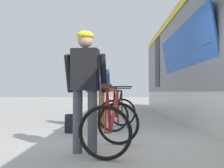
% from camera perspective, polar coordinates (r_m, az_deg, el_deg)
% --- Properties ---
extents(ground_plane, '(80.00, 80.00, 0.00)m').
position_cam_1_polar(ground_plane, '(4.42, 5.01, -13.22)').
color(ground_plane, '#A09E99').
extents(cyclist_near_in_blue, '(0.63, 0.34, 1.76)m').
position_cam_1_polar(cyclist_near_in_blue, '(6.31, -3.27, -0.15)').
color(cyclist_near_in_blue, '#935B2D').
rests_on(cyclist_near_in_blue, ground).
extents(cyclist_far_in_dark, '(0.64, 0.37, 1.76)m').
position_cam_1_polar(cyclist_far_in_dark, '(3.79, -5.87, 0.91)').
color(cyclist_far_in_dark, '#4C515B').
rests_on(cyclist_far_in_dark, ground).
extents(bicycle_near_black, '(0.93, 1.20, 0.99)m').
position_cam_1_polar(bicycle_near_black, '(6.26, 1.28, -6.11)').
color(bicycle_near_black, black).
rests_on(bicycle_near_black, ground).
extents(bicycle_far_red, '(0.89, 1.18, 0.99)m').
position_cam_1_polar(bicycle_far_red, '(3.90, 0.07, -8.78)').
color(bicycle_far_red, black).
rests_on(bicycle_far_red, ground).
extents(backpack_on_platform, '(0.32, 0.25, 0.40)m').
position_cam_1_polar(backpack_on_platform, '(5.73, -8.62, -8.52)').
color(backpack_on_platform, black).
rests_on(backpack_on_platform, ground).
extents(water_bottle_near_the_bikes, '(0.07, 0.07, 0.21)m').
position_cam_1_polar(water_bottle_near_the_bikes, '(6.40, 3.46, -8.68)').
color(water_bottle_near_the_bikes, '#338CCC').
rests_on(water_bottle_near_the_bikes, ground).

